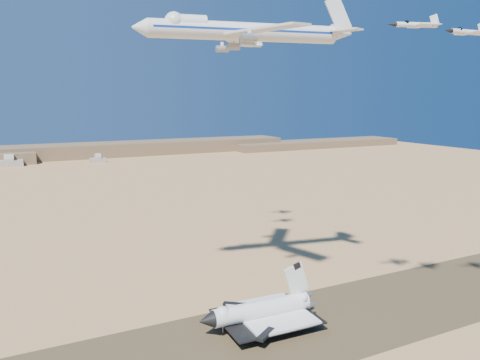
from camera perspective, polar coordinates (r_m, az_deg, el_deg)
name	(u,v)px	position (r m, az deg, el deg)	size (l,w,h in m)	color
ground	(235,345)	(160.60, -0.56, -19.45)	(1200.00, 1200.00, 0.00)	tan
runway	(235,345)	(160.58, -0.56, -19.44)	(600.00, 50.00, 0.06)	#4B3E25
ridgeline	(110,151)	(669.12, -15.59, 3.39)	(960.00, 90.00, 18.00)	brown
hangars	(5,163)	(608.77, -26.68, 1.83)	(200.50, 29.50, 30.00)	#A39F90
shuttle	(260,311)	(168.78, 2.51, -15.72)	(43.63, 27.42, 21.51)	white
carrier_747	(239,31)	(173.06, -0.17, 17.67)	(81.72, 62.04, 20.29)	silver
crew_a	(283,331)	(167.22, 5.30, -17.85)	(0.67, 0.44, 1.84)	#C2690B
crew_b	(289,326)	(170.32, 5.96, -17.32)	(0.90, 0.52, 1.86)	#C2690B
crew_c	(295,330)	(168.62, 6.68, -17.65)	(1.01, 0.51, 1.72)	#C2690B
chase_jet_a	(415,25)	(154.03, 20.61, 17.31)	(15.85, 9.28, 4.05)	silver
chase_jet_b	(467,32)	(155.61, 25.91, 15.94)	(15.74, 8.45, 3.92)	silver
chase_jet_d	(248,45)	(222.33, 0.95, 16.12)	(15.43, 8.58, 3.86)	silver
chase_jet_e	(247,42)	(243.21, 0.90, 16.48)	(16.34, 9.47, 4.15)	silver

